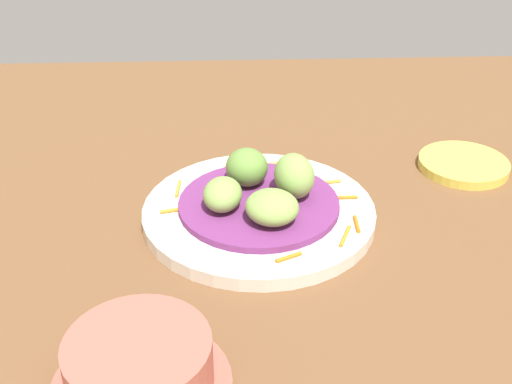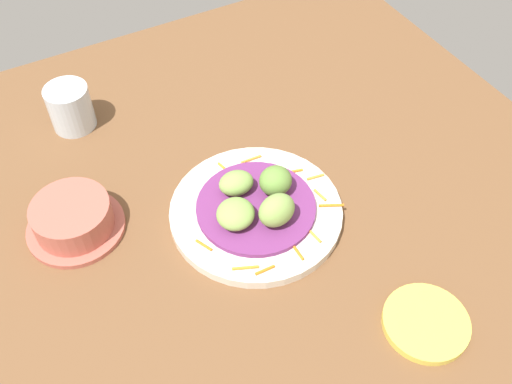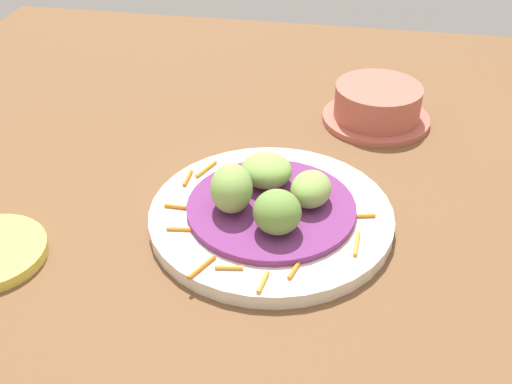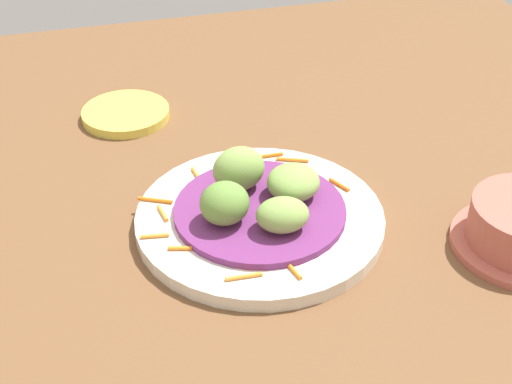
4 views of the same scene
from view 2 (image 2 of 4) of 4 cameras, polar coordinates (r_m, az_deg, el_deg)
The scene contains 11 objects.
table_surface at distance 84.61cm, azimuth -1.05°, elevation -4.60°, with size 110.00×110.00×2.00cm, color brown.
main_plate at distance 85.38cm, azimuth -0.01°, elevation -1.96°, with size 25.30×25.30×1.51cm, color silver.
cabbage_bed at distance 84.49cm, azimuth -0.01°, elevation -1.47°, with size 17.46×17.46×0.77cm, color #702D6B.
carrot_garnish at distance 84.08cm, azimuth 2.33°, elevation -2.08°, with size 21.68×22.54×0.40cm.
guac_scoop_left at distance 84.51cm, azimuth 1.92°, elevation 1.11°, with size 4.92×4.68×4.22cm, color olive.
guac_scoop_center at distance 84.83cm, azimuth -1.95°, elevation 0.89°, with size 4.12×5.17×3.32cm, color #84A851.
guac_scoop_right at distance 81.18cm, azimuth -2.02°, elevation -2.15°, with size 5.38×5.60×3.25cm, color #84A851.
guac_scoop_back at distance 80.60cm, azimuth 2.04°, elevation -1.80°, with size 4.28×5.54×4.79cm, color #84A851.
side_plate_small at distance 78.64cm, azimuth 16.29°, elevation -12.20°, with size 11.06×11.06×1.17cm, color #E0CC4C.
terracotta_bowl at distance 86.55cm, azimuth -17.48°, elevation -2.52°, with size 14.04×14.04×5.04cm.
water_glass at distance 101.56cm, azimuth -17.73°, elevation 7.90°, with size 7.16×7.16×7.59cm, color silver.
Camera 2 is at (44.46, -22.49, 69.39)cm, focal length 40.84 mm.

